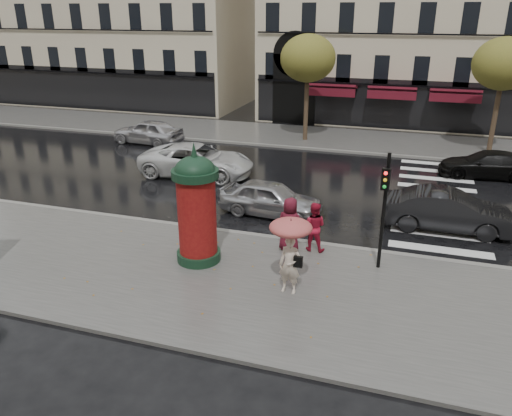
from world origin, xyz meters
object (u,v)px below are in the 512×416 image
(man_burgundy, at_px, (290,224))
(car_black, at_px, (487,164))
(woman_umbrella, at_px, (290,244))
(car_far_silver, at_px, (148,132))
(traffic_light, at_px, (384,201))
(woman_red, at_px, (314,227))
(car_silver, at_px, (271,198))
(car_white, at_px, (197,160))
(morris_column, at_px, (197,206))
(car_darkgrey, at_px, (448,211))

(man_burgundy, xyz_separation_m, car_black, (7.47, 11.34, -0.42))
(woman_umbrella, bearing_deg, car_far_silver, 130.92)
(traffic_light, distance_m, car_far_silver, 19.97)
(woman_red, distance_m, man_burgundy, 0.83)
(car_silver, distance_m, car_white, 6.41)
(woman_red, height_order, car_silver, woman_red)
(woman_umbrella, relative_size, morris_column, 0.59)
(car_silver, distance_m, car_darkgrey, 6.95)
(woman_umbrella, height_order, traffic_light, traffic_light)
(car_black, distance_m, car_far_silver, 19.77)
(woman_umbrella, xyz_separation_m, car_far_silver, (-12.96, 14.95, -0.92))
(man_burgundy, bearing_deg, woman_red, -155.51)
(man_burgundy, height_order, morris_column, morris_column)
(traffic_light, height_order, car_darkgrey, traffic_light)
(woman_red, distance_m, car_far_silver, 17.73)
(traffic_light, height_order, car_far_silver, traffic_light)
(traffic_light, bearing_deg, woman_umbrella, -136.29)
(car_black, xyz_separation_m, car_far_silver, (-19.75, 0.89, 0.11))
(car_darkgrey, relative_size, car_black, 1.03)
(man_burgundy, distance_m, morris_column, 3.33)
(car_silver, bearing_deg, traffic_light, -122.53)
(morris_column, xyz_separation_m, car_far_silver, (-9.56, 13.87, -1.29))
(morris_column, relative_size, car_far_silver, 0.89)
(car_darkgrey, bearing_deg, car_silver, 94.71)
(car_silver, height_order, car_black, car_silver)
(woman_red, height_order, car_darkgrey, woman_red)
(man_burgundy, height_order, car_black, man_burgundy)
(car_silver, distance_m, car_far_silver, 14.00)
(car_far_silver, bearing_deg, woman_umbrella, 46.39)
(woman_red, bearing_deg, morris_column, 28.87)
(car_silver, height_order, car_far_silver, car_far_silver)
(car_black, bearing_deg, car_silver, -52.18)
(woman_red, bearing_deg, woman_umbrella, 88.59)
(woman_umbrella, distance_m, woman_red, 3.05)
(morris_column, xyz_separation_m, car_darkgrey, (8.05, 5.41, -1.28))
(morris_column, distance_m, car_silver, 5.12)
(traffic_light, xyz_separation_m, car_darkgrey, (2.25, 4.20, -1.68))
(woman_red, xyz_separation_m, car_black, (6.68, 11.09, -0.33))
(woman_umbrella, bearing_deg, car_silver, 111.07)
(woman_red, height_order, traffic_light, traffic_light)
(woman_red, relative_size, traffic_light, 0.46)
(car_silver, bearing_deg, car_black, -42.90)
(woman_umbrella, xyz_separation_m, morris_column, (-3.40, 1.08, 0.37))
(traffic_light, xyz_separation_m, car_silver, (-4.67, 3.60, -1.74))
(car_darkgrey, distance_m, car_far_silver, 19.53)
(woman_red, xyz_separation_m, car_white, (-7.43, 6.87, -0.20))
(man_burgundy, xyz_separation_m, car_darkgrey, (5.33, 3.78, -0.30))
(woman_umbrella, distance_m, car_black, 15.64)
(traffic_light, height_order, car_white, traffic_light)
(woman_red, distance_m, car_black, 12.95)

